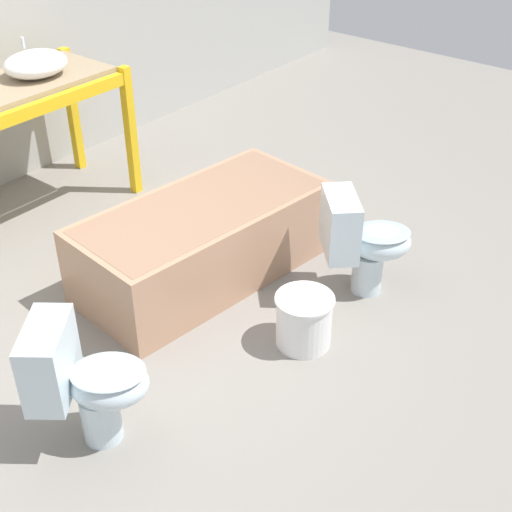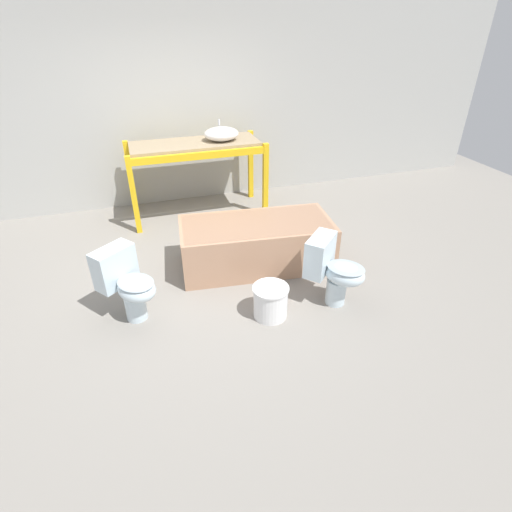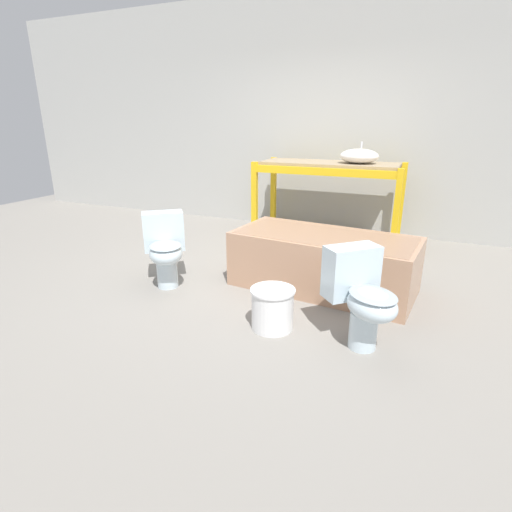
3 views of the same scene
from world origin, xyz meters
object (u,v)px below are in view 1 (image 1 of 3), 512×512
(bathtub_main, at_px, (203,236))
(bucket_white, at_px, (304,319))
(sink_basin, at_px, (36,64))
(toilet_far, at_px, (362,239))
(toilet_near, at_px, (83,379))

(bathtub_main, distance_m, bucket_white, 0.96)
(sink_basin, relative_size, bucket_white, 1.34)
(bathtub_main, xyz_separation_m, bucket_white, (-0.16, -0.94, -0.14))
(toilet_far, bearing_deg, toilet_near, 125.22)
(toilet_near, bearing_deg, bucket_white, -55.67)
(sink_basin, relative_size, toilet_far, 0.67)
(toilet_far, height_order, bucket_white, toilet_far)
(bathtub_main, bearing_deg, bucket_white, -93.44)
(toilet_far, bearing_deg, bathtub_main, 74.97)
(bathtub_main, height_order, bucket_white, bathtub_main)
(toilet_near, distance_m, toilet_far, 1.96)
(toilet_far, bearing_deg, sink_basin, 57.39)
(sink_basin, height_order, bathtub_main, sink_basin)
(sink_basin, relative_size, bathtub_main, 0.26)
(toilet_near, relative_size, bucket_white, 2.01)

